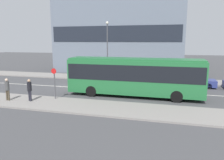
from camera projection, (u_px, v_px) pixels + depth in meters
ground_plane at (74, 87)px, 23.11m from camera, size 120.00×120.00×0.00m
sidewalk_near at (40, 103)px, 17.16m from camera, size 44.00×3.50×0.13m
sidewalk_far at (94, 77)px, 29.04m from camera, size 44.00×3.50×0.13m
lane_centerline at (74, 87)px, 23.11m from camera, size 41.80×0.16×0.01m
apartment_block_left_tower at (119, 2)px, 32.81m from camera, size 19.43×6.42×21.22m
city_bus at (134, 75)px, 19.06m from camera, size 11.68×2.47×3.36m
parked_car_0 at (194, 81)px, 23.21m from camera, size 4.20×1.71×1.29m
pedestrian_near_stop at (7, 88)px, 17.39m from camera, size 0.35×0.34×1.78m
pedestrian_down_pavement at (30, 89)px, 17.21m from camera, size 0.34×0.34×1.75m
bus_stop_sign at (54, 81)px, 17.84m from camera, size 0.44×0.12×2.57m
street_lamp at (107, 44)px, 27.08m from camera, size 0.36×0.36×7.06m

